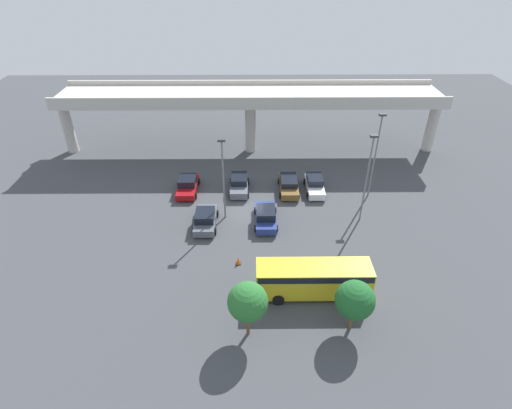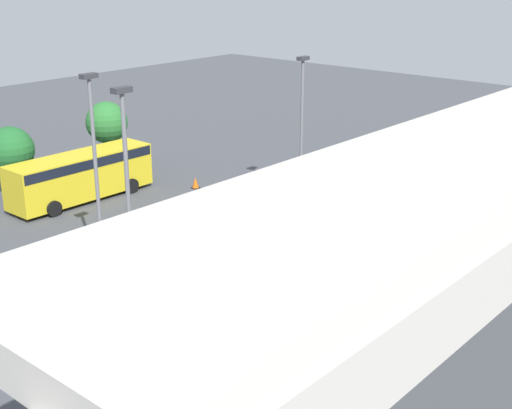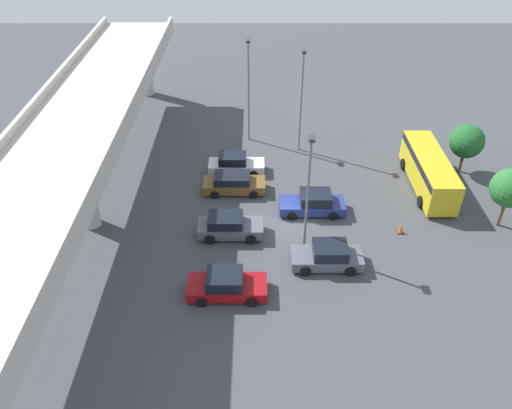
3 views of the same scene
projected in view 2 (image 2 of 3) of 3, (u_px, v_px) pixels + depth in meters
name	position (u px, v px, depth m)	size (l,w,h in m)	color
ground_plane	(281.00, 221.00, 37.82)	(98.08, 98.08, 0.00)	#424449
parked_car_0	(418.00, 194.00, 39.71)	(2.24, 4.76, 1.60)	maroon
parked_car_1	(301.00, 182.00, 41.82)	(2.20, 4.54, 1.62)	#515660
parked_car_2	(365.00, 220.00, 35.68)	(2.13, 4.49, 1.63)	#515660
parked_car_3	(240.00, 208.00, 37.48)	(2.20, 4.78, 1.65)	navy
parked_car_4	(297.00, 252.00, 31.93)	(2.14, 4.79, 1.51)	brown
parked_car_5	(256.00, 271.00, 29.94)	(2.01, 4.57, 1.62)	silver
shuttle_bus	(81.00, 173.00, 40.57)	(8.66, 2.58, 2.70)	gold
lamp_post_near_aisle	(128.00, 196.00, 25.08)	(0.70, 0.35, 9.14)	slate
lamp_post_mid_lot	(96.00, 165.00, 29.22)	(0.70, 0.35, 8.92)	slate
lamp_post_by_overpass	(302.00, 122.00, 38.36)	(0.70, 0.35, 8.34)	slate
tree_front_left	(107.00, 123.00, 45.93)	(2.70, 2.70, 4.51)	brown
tree_front_centre	(11.00, 150.00, 40.70)	(2.70, 2.70, 4.17)	brown
traffic_cone	(195.00, 183.00, 43.05)	(0.44, 0.44, 0.70)	black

